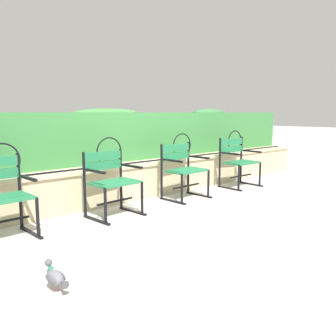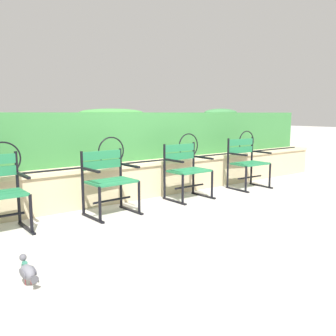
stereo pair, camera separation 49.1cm
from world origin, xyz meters
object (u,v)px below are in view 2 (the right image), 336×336
park_chair_centre_right (186,169)px  park_chair_rightmost (247,161)px  pigeon_near_chairs (28,271)px  park_chair_centre_left (109,179)px

park_chair_centre_right → park_chair_rightmost: size_ratio=0.97×
park_chair_centre_right → pigeon_near_chairs: park_chair_centre_right is taller
park_chair_rightmost → pigeon_near_chairs: (-4.19, -1.46, -0.36)m
pigeon_near_chairs → park_chair_centre_right: bearing=27.8°
park_chair_centre_right → pigeon_near_chairs: size_ratio=2.92×
park_chair_centre_left → pigeon_near_chairs: park_chair_centre_left is taller
park_chair_centre_left → park_chair_rightmost: size_ratio=0.95×
park_chair_rightmost → pigeon_near_chairs: 4.45m
park_chair_rightmost → pigeon_near_chairs: park_chair_rightmost is taller
park_chair_centre_right → park_chair_rightmost: park_chair_rightmost is taller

